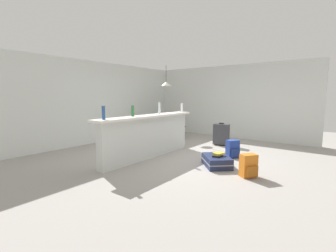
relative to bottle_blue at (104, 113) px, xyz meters
The scene contains 17 objects.
ground_plane 2.38m from the bottle_blue, 14.19° to the right, with size 13.00×13.00×0.05m, color gray.
wall_back 3.24m from the bottle_blue, 51.59° to the left, with size 6.60×0.10×2.50m, color silver.
wall_right 5.07m from the bottle_blue, ahead, with size 0.10×6.00×2.50m, color silver.
partition_half_wall 1.42m from the bottle_blue, ahead, with size 2.80×0.20×0.96m, color silver.
bar_countertop 1.26m from the bottle_blue, ahead, with size 2.96×0.40×0.05m, color white.
bottle_blue is the anchor object (origin of this frame).
bottle_green 0.83m from the bottle_blue, ahead, with size 0.07×0.07×0.24m, color #2D6B38.
bottle_clear 1.64m from the bottle_blue, ahead, with size 0.06×0.06×0.29m, color silver.
bottle_white 2.51m from the bottle_blue, ahead, with size 0.06×0.06×0.24m, color silver.
dining_table 3.91m from the bottle_blue, 21.36° to the left, with size 1.10×0.80×0.74m.
dining_chair_near_partition 3.75m from the bottle_blue, 13.73° to the left, with size 0.46×0.46×0.93m.
pendant_lamp 4.01m from the bottle_blue, 20.31° to the left, with size 0.34×0.34×0.75m.
suitcase_flat_navy 2.49m from the bottle_blue, 45.04° to the right, with size 0.84×0.83×0.22m.
backpack_blue 3.09m from the bottle_blue, 33.04° to the right, with size 0.33×0.33×0.42m.
suitcase_upright_charcoal 3.76m from the bottle_blue, 12.44° to the right, with size 0.30×0.47×0.67m.
backpack_orange 2.88m from the bottle_blue, 59.92° to the right, with size 0.34×0.33×0.42m.
book_stack 2.45m from the bottle_blue, 45.82° to the right, with size 0.30×0.22×0.07m.
Camera 1 is at (-4.78, -3.16, 1.48)m, focal length 24.86 mm.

